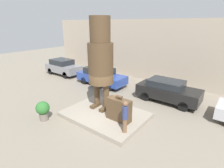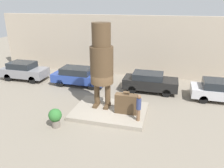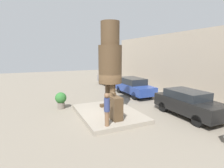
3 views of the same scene
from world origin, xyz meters
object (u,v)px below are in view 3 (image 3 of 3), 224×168
Objects in this scene: parked_car_grey at (110,78)px; parked_car_black at (188,103)px; planter_pot at (61,99)px; statue_figure at (110,59)px; parked_car_blue at (133,86)px; tourist at (107,108)px; giant_suitcase at (113,107)px.

parked_car_grey reaches higher than parked_car_black.
statue_figure is at bearing 55.81° from planter_pot.
statue_figure reaches higher than parked_car_blue.
parked_car_grey is 0.96× the size of parked_car_black.
tourist reaches higher than parked_car_blue.
giant_suitcase is 1.28× the size of planter_pot.
giant_suitcase is 6.78m from parked_car_blue.
giant_suitcase is at bearing -102.75° from parked_car_black.
giant_suitcase reaches higher than planter_pot.
tourist is at bearing -40.47° from giant_suitcase.
parked_car_blue is 6.89m from planter_pot.
parked_car_blue is (-6.04, 5.19, -0.32)m from tourist.
statue_figure is 3.29× the size of tourist.
giant_suitcase is 0.89× the size of tourist.
parked_car_grey is 0.89× the size of parked_car_blue.
statue_figure is at bearing -23.75° from parked_car_grey.
parked_car_black is 3.73× the size of planter_pot.
tourist is 4.91m from planter_pot.
parked_car_black is (11.68, 0.09, -0.04)m from parked_car_grey.
giant_suitcase is 1.22m from tourist.
parked_car_grey is at bearing -179.57° from parked_car_black.
giant_suitcase is at bearing -40.68° from parked_car_blue.
parked_car_grey is 3.59× the size of planter_pot.
parked_car_grey is (-11.55, 5.25, -0.28)m from tourist.
tourist is at bearing -26.79° from statue_figure.
giant_suitcase is (1.76, -0.57, -2.59)m from statue_figure.
parked_car_black is at bearing 55.37° from planter_pot.
parked_car_blue is at bearing 139.35° from tourist.
planter_pot is at bearing -124.19° from statue_figure.
giant_suitcase is 11.55m from parked_car_grey.
giant_suitcase is 0.34× the size of parked_car_black.
parked_car_black is at bearing 55.06° from statue_figure.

